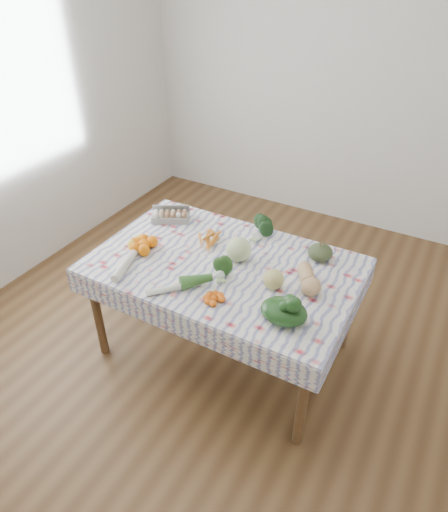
{
  "coord_description": "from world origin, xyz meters",
  "views": [
    {
      "loc": [
        1.14,
        -2.04,
        2.45
      ],
      "look_at": [
        0.0,
        0.0,
        0.82
      ],
      "focal_mm": 32.0,
      "sensor_mm": 36.0,
      "label": 1
    }
  ],
  "objects_px": {
    "grapefruit": "(274,279)",
    "butternut_squash": "(309,278)",
    "egg_carton": "(170,217)",
    "dining_table": "(224,274)",
    "cabbage": "(239,249)",
    "kabocha_squash": "(320,252)"
  },
  "relations": [
    {
      "from": "kabocha_squash",
      "to": "dining_table",
      "type": "bearing_deg",
      "value": -146.12
    },
    {
      "from": "dining_table",
      "to": "grapefruit",
      "type": "distance_m",
      "value": 0.4
    },
    {
      "from": "cabbage",
      "to": "grapefruit",
      "type": "xyz_separation_m",
      "value": [
        0.31,
        -0.15,
        -0.02
      ]
    },
    {
      "from": "dining_table",
      "to": "grapefruit",
      "type": "height_order",
      "value": "grapefruit"
    },
    {
      "from": "kabocha_squash",
      "to": "butternut_squash",
      "type": "xyz_separation_m",
      "value": [
        0.03,
        -0.3,
        0.01
      ]
    },
    {
      "from": "egg_carton",
      "to": "dining_table",
      "type": "bearing_deg",
      "value": -53.5
    },
    {
      "from": "dining_table",
      "to": "cabbage",
      "type": "distance_m",
      "value": 0.19
    },
    {
      "from": "kabocha_squash",
      "to": "grapefruit",
      "type": "relative_size",
      "value": 1.3
    },
    {
      "from": "kabocha_squash",
      "to": "grapefruit",
      "type": "height_order",
      "value": "grapefruit"
    },
    {
      "from": "kabocha_squash",
      "to": "grapefruit",
      "type": "xyz_separation_m",
      "value": [
        -0.14,
        -0.41,
        0.01
      ]
    },
    {
      "from": "grapefruit",
      "to": "cabbage",
      "type": "bearing_deg",
      "value": 153.74
    },
    {
      "from": "cabbage",
      "to": "dining_table",
      "type": "bearing_deg",
      "value": -125.36
    },
    {
      "from": "egg_carton",
      "to": "grapefruit",
      "type": "relative_size",
      "value": 2.18
    },
    {
      "from": "dining_table",
      "to": "grapefruit",
      "type": "bearing_deg",
      "value": -10.69
    },
    {
      "from": "egg_carton",
      "to": "butternut_squash",
      "type": "relative_size",
      "value": 1.06
    },
    {
      "from": "dining_table",
      "to": "butternut_squash",
      "type": "bearing_deg",
      "value": 4.25
    },
    {
      "from": "egg_carton",
      "to": "cabbage",
      "type": "xyz_separation_m",
      "value": [
        0.65,
        -0.19,
        0.04
      ]
    },
    {
      "from": "grapefruit",
      "to": "butternut_squash",
      "type": "bearing_deg",
      "value": 32.31
    },
    {
      "from": "egg_carton",
      "to": "butternut_squash",
      "type": "xyz_separation_m",
      "value": [
        1.14,
        -0.23,
        0.02
      ]
    },
    {
      "from": "butternut_squash",
      "to": "grapefruit",
      "type": "bearing_deg",
      "value": -179.34
    },
    {
      "from": "dining_table",
      "to": "cabbage",
      "type": "xyz_separation_m",
      "value": [
        0.06,
        0.08,
        0.16
      ]
    },
    {
      "from": "kabocha_squash",
      "to": "grapefruit",
      "type": "bearing_deg",
      "value": -108.79
    }
  ]
}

